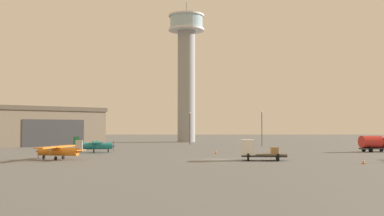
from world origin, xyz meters
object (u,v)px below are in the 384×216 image
at_px(airplane_orange, 58,150).
at_px(traffic_cone_mid_apron, 363,161).
at_px(light_post_north, 189,125).
at_px(traffic_cone_near_left, 216,152).
at_px(control_tower, 186,64).
at_px(truck_fuel_tanker_red, 374,143).
at_px(truck_flatbed_white, 255,150).
at_px(light_post_centre, 261,125).
at_px(airplane_teal, 94,145).
at_px(traffic_cone_near_right, 67,153).

relative_size(airplane_orange, traffic_cone_mid_apron, 13.10).
height_order(light_post_north, traffic_cone_near_left, light_post_north).
distance_m(airplane_orange, traffic_cone_near_left, 26.43).
relative_size(light_post_north, traffic_cone_near_left, 13.94).
bearing_deg(traffic_cone_mid_apron, control_tower, 106.08).
xyz_separation_m(truck_fuel_tanker_red, traffic_cone_near_left, (-29.04, -5.17, -1.35)).
xyz_separation_m(truck_flatbed_white, traffic_cone_near_left, (-4.55, 15.09, -1.05)).
bearing_deg(truck_fuel_tanker_red, light_post_centre, 113.14).
bearing_deg(light_post_centre, airplane_orange, -129.50).
height_order(traffic_cone_near_left, traffic_cone_mid_apron, traffic_cone_mid_apron).
height_order(airplane_teal, truck_fuel_tanker_red, truck_fuel_tanker_red).
height_order(airplane_teal, light_post_north, light_post_north).
bearing_deg(light_post_centre, control_tower, 120.99).
height_order(control_tower, airplane_orange, control_tower).
distance_m(traffic_cone_near_left, traffic_cone_near_right, 24.34).
bearing_deg(traffic_cone_near_left, light_post_north, 96.81).
height_order(airplane_orange, truck_fuel_tanker_red, truck_fuel_tanker_red).
bearing_deg(light_post_centre, airplane_teal, -143.06).
distance_m(truck_fuel_tanker_red, traffic_cone_mid_apron, 28.57).
distance_m(truck_fuel_tanker_red, light_post_centre, 28.70).
relative_size(airplane_teal, traffic_cone_mid_apron, 13.58).
height_order(control_tower, traffic_cone_mid_apron, control_tower).
relative_size(truck_fuel_tanker_red, light_post_centre, 0.73).
xyz_separation_m(airplane_orange, traffic_cone_near_left, (22.46, 13.89, -0.98)).
bearing_deg(airplane_orange, traffic_cone_near_right, -68.59).
height_order(control_tower, airplane_teal, control_tower).
bearing_deg(airplane_teal, light_post_north, 51.10).
relative_size(truck_flatbed_white, traffic_cone_near_left, 10.44).
distance_m(truck_flatbed_white, traffic_cone_near_right, 30.35).
height_order(truck_flatbed_white, traffic_cone_near_right, truck_flatbed_white).
relative_size(airplane_orange, traffic_cone_near_right, 14.32).
distance_m(airplane_orange, airplane_teal, 16.93).
height_order(airplane_teal, light_post_centre, light_post_centre).
bearing_deg(truck_flatbed_white, airplane_teal, -28.26).
bearing_deg(control_tower, light_post_centre, -59.01).
height_order(control_tower, truck_fuel_tanker_red, control_tower).
xyz_separation_m(airplane_teal, light_post_north, (16.63, 35.90, 3.68)).
bearing_deg(traffic_cone_near_right, traffic_cone_mid_apron, -21.53).
relative_size(control_tower, airplane_teal, 4.42).
bearing_deg(light_post_north, control_tower, 93.42).
height_order(light_post_north, traffic_cone_mid_apron, light_post_north).
bearing_deg(truck_flatbed_white, truck_fuel_tanker_red, -133.65).
bearing_deg(light_post_centre, traffic_cone_mid_apron, -84.49).
distance_m(control_tower, truck_fuel_tanker_red, 67.14).
relative_size(airplane_orange, traffic_cone_near_left, 15.45).
distance_m(control_tower, light_post_centre, 39.64).
height_order(control_tower, traffic_cone_near_left, control_tower).
relative_size(airplane_teal, traffic_cone_near_right, 14.84).
height_order(truck_flatbed_white, light_post_centre, light_post_centre).
bearing_deg(airplane_orange, truck_flatbed_white, -169.93).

